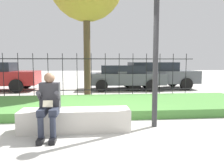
# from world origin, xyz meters

# --- Properties ---
(ground_plane) EXTENTS (60.00, 60.00, 0.00)m
(ground_plane) POSITION_xyz_m (0.00, 0.00, 0.00)
(ground_plane) COLOR #B2AFA8
(stone_bench) EXTENTS (2.32, 0.58, 0.47)m
(stone_bench) POSITION_xyz_m (-0.36, 0.00, 0.21)
(stone_bench) COLOR beige
(stone_bench) RESTS_ON ground_plane
(person_seated_reader) EXTENTS (0.42, 0.73, 1.27)m
(person_seated_reader) POSITION_xyz_m (-0.85, -0.33, 0.69)
(person_seated_reader) COLOR black
(person_seated_reader) RESTS_ON ground_plane
(grass_berm) EXTENTS (10.28, 2.86, 0.23)m
(grass_berm) POSITION_xyz_m (0.00, 2.13, 0.12)
(grass_berm) COLOR #4C893D
(grass_berm) RESTS_ON ground_plane
(iron_fence) EXTENTS (8.28, 0.03, 1.80)m
(iron_fence) POSITION_xyz_m (0.00, 3.95, 0.94)
(iron_fence) COLOR black
(iron_fence) RESTS_ON ground_plane
(car_parked_right) EXTENTS (4.44, 2.08, 1.43)m
(car_parked_right) POSITION_xyz_m (3.43, 6.90, 0.77)
(car_parked_right) COLOR #4C5156
(car_parked_right) RESTS_ON ground_plane
(car_parked_center) EXTENTS (4.09, 2.06, 1.28)m
(car_parked_center) POSITION_xyz_m (1.76, 6.70, 0.69)
(car_parked_center) COLOR #4C5156
(car_parked_center) RESTS_ON ground_plane
(street_lamp) EXTENTS (0.28, 0.28, 3.55)m
(street_lamp) POSITION_xyz_m (1.41, 0.12, 2.21)
(street_lamp) COLOR #2D2D30
(street_lamp) RESTS_ON ground_plane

